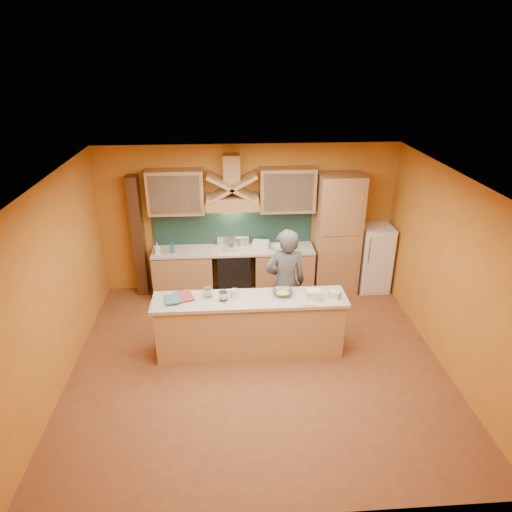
{
  "coord_description": "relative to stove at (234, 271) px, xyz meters",
  "views": [
    {
      "loc": [
        -0.41,
        -5.58,
        4.34
      ],
      "look_at": [
        0.03,
        0.9,
        1.36
      ],
      "focal_mm": 32.0,
      "sensor_mm": 36.0,
      "label": 1
    }
  ],
  "objects": [
    {
      "name": "cloth",
      "position": [
        1.05,
        -2.1,
        0.5
      ],
      "size": [
        0.25,
        0.2,
        0.01
      ],
      "primitive_type": "cube",
      "rotation": [
        0.0,
        0.0,
        -0.14
      ],
      "color": "beige",
      "rests_on": "island_top"
    },
    {
      "name": "stove",
      "position": [
        0.0,
        0.0,
        0.0
      ],
      "size": [
        0.6,
        0.58,
        0.9
      ],
      "primitive_type": "cube",
      "color": "black",
      "rests_on": "floor"
    },
    {
      "name": "fridge",
      "position": [
        2.7,
        0.0,
        0.2
      ],
      "size": [
        0.58,
        0.6,
        1.3
      ],
      "primitive_type": "cube",
      "color": "white",
      "rests_on": "floor"
    },
    {
      "name": "island_body",
      "position": [
        0.2,
        -1.9,
        -0.01
      ],
      "size": [
        2.8,
        0.55,
        0.88
      ],
      "primitive_type": "cube",
      "color": "tan",
      "rests_on": "floor"
    },
    {
      "name": "floor",
      "position": [
        0.3,
        -2.2,
        -0.45
      ],
      "size": [
        5.5,
        5.0,
        0.01
      ],
      "primitive_type": "cube",
      "color": "brown",
      "rests_on": "ground"
    },
    {
      "name": "jar_small",
      "position": [
        -0.19,
        -1.93,
        0.56
      ],
      "size": [
        0.14,
        0.14,
        0.13
      ],
      "primitive_type": "cylinder",
      "rotation": [
        0.0,
        0.0,
        0.08
      ],
      "color": "silver",
      "rests_on": "island_top"
    },
    {
      "name": "grocery_bag_b",
      "position": [
        1.46,
        -1.95,
        0.55
      ],
      "size": [
        0.21,
        0.2,
        0.1
      ],
      "primitive_type": "cube",
      "rotation": [
        0.0,
        0.0,
        -0.67
      ],
      "color": "beige",
      "rests_on": "island_top"
    },
    {
      "name": "island_top",
      "position": [
        0.2,
        -1.9,
        0.47
      ],
      "size": [
        2.9,
        0.62,
        0.05
      ],
      "primitive_type": "cube",
      "color": "beige",
      "rests_on": "island_body"
    },
    {
      "name": "upper_cabinet_right",
      "position": [
        1.0,
        0.12,
        1.55
      ],
      "size": [
        1.0,
        0.35,
        0.8
      ],
      "primitive_type": "cube",
      "color": "#B38152",
      "rests_on": "wall_back"
    },
    {
      "name": "backsplash",
      "position": [
        -0.0,
        0.28,
        0.8
      ],
      "size": [
        3.0,
        0.03,
        0.7
      ],
      "primitive_type": "cube",
      "color": "#16312C",
      "rests_on": "wall_back"
    },
    {
      "name": "base_cabinet_right",
      "position": [
        0.95,
        0.0,
        -0.02
      ],
      "size": [
        1.1,
        0.6,
        0.86
      ],
      "primitive_type": "cube",
      "color": "#B38152",
      "rests_on": "floor"
    },
    {
      "name": "pantry_column",
      "position": [
        1.95,
        0.0,
        0.7
      ],
      "size": [
        0.8,
        0.6,
        2.3
      ],
      "primitive_type": "cube",
      "color": "#B38152",
      "rests_on": "floor"
    },
    {
      "name": "wall_front",
      "position": [
        0.3,
        -4.7,
        0.95
      ],
      "size": [
        5.5,
        0.02,
        2.8
      ],
      "primitive_type": "cube",
      "color": "orange",
      "rests_on": "floor"
    },
    {
      "name": "counter_top",
      "position": [
        -0.0,
        0.0,
        0.45
      ],
      "size": [
        3.0,
        0.62,
        0.04
      ],
      "primitive_type": "cube",
      "color": "beige",
      "rests_on": "base_cabinet_left"
    },
    {
      "name": "pot_large",
      "position": [
        -0.05,
        -0.01,
        0.54
      ],
      "size": [
        0.33,
        0.33,
        0.18
      ],
      "primitive_type": "cylinder",
      "rotation": [
        0.0,
        0.0,
        0.39
      ],
      "color": "silver",
      "rests_on": "stove"
    },
    {
      "name": "grocery_bag_a",
      "position": [
        1.14,
        -1.96,
        0.56
      ],
      "size": [
        0.23,
        0.2,
        0.13
      ],
      "primitive_type": "cube",
      "rotation": [
        0.0,
        0.0,
        -0.19
      ],
      "color": "#ECE7C2",
      "rests_on": "island_top"
    },
    {
      "name": "pot_small",
      "position": [
        0.16,
        0.18,
        0.52
      ],
      "size": [
        0.22,
        0.22,
        0.14
      ],
      "primitive_type": "cylinder",
      "rotation": [
        0.0,
        0.0,
        -0.25
      ],
      "color": "silver",
      "rests_on": "stove"
    },
    {
      "name": "trim_column_left",
      "position": [
        -1.75,
        0.15,
        0.7
      ],
      "size": [
        0.2,
        0.3,
        2.3
      ],
      "primitive_type": "cube",
      "color": "#472816",
      "rests_on": "floor"
    },
    {
      "name": "soap_bottle_a",
      "position": [
        -1.38,
        -0.11,
        0.57
      ],
      "size": [
        0.12,
        0.12,
        0.21
      ],
      "primitive_type": "imported",
      "rotation": [
        0.0,
        0.0,
        0.34
      ],
      "color": "silver",
      "rests_on": "counter_top"
    },
    {
      "name": "base_cabinet_left",
      "position": [
        -0.95,
        0.0,
        -0.02
      ],
      "size": [
        1.1,
        0.6,
        0.86
      ],
      "primitive_type": "cube",
      "color": "#B38152",
      "rests_on": "floor"
    },
    {
      "name": "kitchen_scale",
      "position": [
        -0.02,
        -1.84,
        0.54
      ],
      "size": [
        0.14,
        0.14,
        0.09
      ],
      "primitive_type": "cube",
      "rotation": [
        0.0,
        0.0,
        0.34
      ],
      "color": "white",
      "rests_on": "island_top"
    },
    {
      "name": "dish_rack",
      "position": [
        0.52,
        0.07,
        0.52
      ],
      "size": [
        0.34,
        0.3,
        0.11
      ],
      "primitive_type": "cube",
      "rotation": [
        0.0,
        0.0,
        -0.22
      ],
      "color": "white",
      "rests_on": "counter_top"
    },
    {
      "name": "range_hood",
      "position": [
        0.0,
        0.05,
        1.37
      ],
      "size": [
        0.92,
        0.5,
        0.24
      ],
      "primitive_type": "cube",
      "color": "#B38152",
      "rests_on": "wall_back"
    },
    {
      "name": "wall_back",
      "position": [
        0.3,
        0.3,
        0.95
      ],
      "size": [
        5.5,
        0.02,
        2.8
      ],
      "primitive_type": "cube",
      "color": "orange",
      "rests_on": "floor"
    },
    {
      "name": "ceiling",
      "position": [
        0.3,
        -2.2,
        2.35
      ],
      "size": [
        5.5,
        5.0,
        0.01
      ],
      "primitive_type": "cube",
      "color": "white",
      "rests_on": "wall_back"
    },
    {
      "name": "upper_cabinet_left",
      "position": [
        -1.0,
        0.12,
        1.55
      ],
      "size": [
        1.0,
        0.35,
        0.8
      ],
      "primitive_type": "cube",
      "color": "#B38152",
      "rests_on": "wall_back"
    },
    {
      "name": "book_lower",
      "position": [
        -0.9,
        -1.85,
        0.51
      ],
      "size": [
        0.35,
        0.4,
        0.03
      ],
      "primitive_type": "imported",
      "rotation": [
        0.0,
        0.0,
        0.33
      ],
      "color": "#A03A39",
      "rests_on": "island_top"
    },
    {
      "name": "bowl_back",
      "position": [
        0.84,
        -0.09,
        0.51
      ],
      "size": [
        0.34,
        0.34,
        0.08
      ],
      "primitive_type": "imported",
      "rotation": [
        0.0,
        0.0,
        -0.43
      ],
      "color": "silver",
      "rests_on": "counter_top"
    },
    {
      "name": "hood_chimney",
      "position": [
        0.0,
        0.15,
        1.95
      ],
      "size": [
        0.3,
        0.3,
        0.5
      ],
      "primitive_type": "cube",
      "color": "#B38152",
      "rests_on": "wall_back"
    },
    {
      "name": "wall_right",
      "position": [
        3.05,
        -2.2,
        0.95
      ],
      "size": [
        0.02,
        5.0,
        2.8
      ],
      "primitive_type": "cube",
      "color": "orange",
      "rests_on": "floor"
    },
    {
      "name": "book_upper",
      "position": [
        -1.04,
        -1.92,
        0.53
      ],
      "size": [
        0.25,
        0.32,
        0.02
      ],
      "primitive_type": "imported",
      "rotation": [
        0.0,
        0.0,
        0.16
      ],
      "color": "#406C8D",
      "rests_on": "island_top"
    },
    {
      "name": "soap_bottle_b",
      "position": [
        -1.1,
        -0.1,
        0.58
      ],
      "size": [
        0.09,
        0.09,
        0.22
      ],
      "primitive_type": "imported",
      "rotation": [
        0.0,
        0.0,
        -0.08
      ],
      "color": "#33668C",
      "rests_on": "counter_top"
    },
    {
      "name": "jar_large",
      "position": [
        -0.42,
        -1.81,
        0.57
      ],
      "size": [
        0.16,
        0.16,
        0.15
      ],
      "primitive_type": "cylinder",
      "rotation": [
        0.0,
        0.0,
        0.26
      ],
      "color": "silver",
      "rests_on": "island_top"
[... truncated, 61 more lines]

